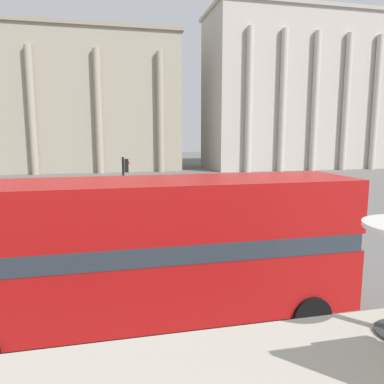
{
  "coord_description": "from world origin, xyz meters",
  "views": [
    {
      "loc": [
        -0.87,
        -2.22,
        5.06
      ],
      "look_at": [
        3.15,
        15.33,
        2.24
      ],
      "focal_mm": 35.0,
      "sensor_mm": 36.0,
      "label": 1
    }
  ],
  "objects_px": {
    "pedestrian_red": "(8,189)",
    "car_navy": "(174,221)",
    "plaza_building_left": "(70,102)",
    "plaza_building_right": "(323,94)",
    "double_decker_bus": "(152,248)",
    "traffic_light_near": "(223,211)",
    "car_maroon": "(111,189)",
    "traffic_light_mid": "(125,182)"
  },
  "relations": [
    {
      "from": "plaza_building_left",
      "to": "plaza_building_right",
      "type": "relative_size",
      "value": 0.84
    },
    {
      "from": "traffic_light_near",
      "to": "car_maroon",
      "type": "relative_size",
      "value": 0.8
    },
    {
      "from": "plaza_building_left",
      "to": "traffic_light_near",
      "type": "distance_m",
      "value": 44.21
    },
    {
      "from": "double_decker_bus",
      "to": "plaza_building_left",
      "type": "bearing_deg",
      "value": 96.51
    },
    {
      "from": "plaza_building_right",
      "to": "traffic_light_near",
      "type": "bearing_deg",
      "value": -125.7
    },
    {
      "from": "traffic_light_near",
      "to": "traffic_light_mid",
      "type": "xyz_separation_m",
      "value": [
        -3.28,
        6.76,
        0.3
      ]
    },
    {
      "from": "traffic_light_mid",
      "to": "pedestrian_red",
      "type": "bearing_deg",
      "value": 127.82
    },
    {
      "from": "traffic_light_mid",
      "to": "car_navy",
      "type": "relative_size",
      "value": 0.92
    },
    {
      "from": "car_navy",
      "to": "plaza_building_left",
      "type": "bearing_deg",
      "value": 134.98
    },
    {
      "from": "plaza_building_left",
      "to": "pedestrian_red",
      "type": "distance_m",
      "value": 26.77
    },
    {
      "from": "double_decker_bus",
      "to": "traffic_light_near",
      "type": "height_order",
      "value": "double_decker_bus"
    },
    {
      "from": "traffic_light_near",
      "to": "car_maroon",
      "type": "distance_m",
      "value": 17.57
    },
    {
      "from": "plaza_building_left",
      "to": "plaza_building_right",
      "type": "xyz_separation_m",
      "value": [
        37.04,
        -3.57,
        1.7
      ]
    },
    {
      "from": "plaza_building_right",
      "to": "car_maroon",
      "type": "xyz_separation_m",
      "value": [
        -32.05,
        -22.08,
        -10.35
      ]
    },
    {
      "from": "traffic_light_mid",
      "to": "car_navy",
      "type": "xyz_separation_m",
      "value": [
        2.32,
        -1.6,
        -1.82
      ]
    },
    {
      "from": "traffic_light_near",
      "to": "pedestrian_red",
      "type": "bearing_deg",
      "value": 123.55
    },
    {
      "from": "double_decker_bus",
      "to": "traffic_light_near",
      "type": "bearing_deg",
      "value": 50.86
    },
    {
      "from": "plaza_building_right",
      "to": "car_navy",
      "type": "xyz_separation_m",
      "value": [
        -29.09,
        -33.98,
        -10.35
      ]
    },
    {
      "from": "traffic_light_near",
      "to": "car_navy",
      "type": "bearing_deg",
      "value": 100.48
    },
    {
      "from": "car_navy",
      "to": "pedestrian_red",
      "type": "relative_size",
      "value": 2.57
    },
    {
      "from": "car_maroon",
      "to": "pedestrian_red",
      "type": "xyz_separation_m",
      "value": [
        -7.65,
        0.38,
        0.23
      ]
    },
    {
      "from": "car_maroon",
      "to": "pedestrian_red",
      "type": "height_order",
      "value": "pedestrian_red"
    },
    {
      "from": "plaza_building_left",
      "to": "car_maroon",
      "type": "bearing_deg",
      "value": -78.99
    },
    {
      "from": "car_maroon",
      "to": "car_navy",
      "type": "relative_size",
      "value": 1.0
    },
    {
      "from": "traffic_light_near",
      "to": "pedestrian_red",
      "type": "relative_size",
      "value": 2.06
    },
    {
      "from": "double_decker_bus",
      "to": "pedestrian_red",
      "type": "bearing_deg",
      "value": 110.97
    },
    {
      "from": "traffic_light_near",
      "to": "car_navy",
      "type": "relative_size",
      "value": 0.8
    },
    {
      "from": "plaza_building_right",
      "to": "car_maroon",
      "type": "bearing_deg",
      "value": -145.43
    },
    {
      "from": "car_maroon",
      "to": "plaza_building_left",
      "type": "bearing_deg",
      "value": -136.45
    },
    {
      "from": "plaza_building_left",
      "to": "car_navy",
      "type": "distance_m",
      "value": 39.34
    },
    {
      "from": "car_maroon",
      "to": "car_navy",
      "type": "xyz_separation_m",
      "value": [
        2.96,
        -11.89,
        0.0
      ]
    },
    {
      "from": "traffic_light_mid",
      "to": "pedestrian_red",
      "type": "height_order",
      "value": "traffic_light_mid"
    },
    {
      "from": "plaza_building_left",
      "to": "traffic_light_mid",
      "type": "height_order",
      "value": "plaza_building_left"
    },
    {
      "from": "double_decker_bus",
      "to": "plaza_building_right",
      "type": "relative_size",
      "value": 0.29
    },
    {
      "from": "traffic_light_mid",
      "to": "car_navy",
      "type": "distance_m",
      "value": 3.35
    },
    {
      "from": "traffic_light_near",
      "to": "traffic_light_mid",
      "type": "height_order",
      "value": "traffic_light_mid"
    },
    {
      "from": "plaza_building_right",
      "to": "car_navy",
      "type": "bearing_deg",
      "value": -130.57
    },
    {
      "from": "traffic_light_mid",
      "to": "traffic_light_near",
      "type": "bearing_deg",
      "value": -64.13
    },
    {
      "from": "plaza_building_left",
      "to": "car_navy",
      "type": "xyz_separation_m",
      "value": [
        7.95,
        -37.54,
        -8.65
      ]
    },
    {
      "from": "plaza_building_right",
      "to": "traffic_light_near",
      "type": "xyz_separation_m",
      "value": [
        -28.13,
        -39.14,
        -8.83
      ]
    },
    {
      "from": "traffic_light_mid",
      "to": "car_maroon",
      "type": "xyz_separation_m",
      "value": [
        -0.64,
        10.3,
        -1.82
      ]
    },
    {
      "from": "pedestrian_red",
      "to": "car_navy",
      "type": "bearing_deg",
      "value": -139.13
    }
  ]
}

